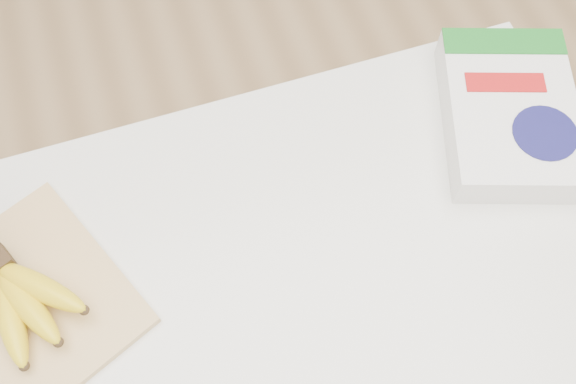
{
  "coord_description": "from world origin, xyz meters",
  "views": [
    {
      "loc": [
        -0.07,
        -0.25,
        1.66
      ],
      "look_at": [
        0.06,
        0.15,
        0.85
      ],
      "focal_mm": 40.0,
      "sensor_mm": 36.0,
      "label": 1
    }
  ],
  "objects_px": {
    "cutting_board": "(40,294)",
    "cereal_box": "(509,113)",
    "bananas": "(21,298)",
    "table": "(281,369)"
  },
  "relations": [
    {
      "from": "cereal_box",
      "to": "bananas",
      "type": "bearing_deg",
      "value": -156.28
    },
    {
      "from": "bananas",
      "to": "cereal_box",
      "type": "distance_m",
      "value": 0.75
    },
    {
      "from": "cutting_board",
      "to": "cereal_box",
      "type": "bearing_deg",
      "value": -19.39
    },
    {
      "from": "cutting_board",
      "to": "cereal_box",
      "type": "xyz_separation_m",
      "value": [
        0.74,
        0.05,
        0.02
      ]
    },
    {
      "from": "table",
      "to": "cereal_box",
      "type": "distance_m",
      "value": 0.63
    },
    {
      "from": "table",
      "to": "bananas",
      "type": "bearing_deg",
      "value": 161.19
    },
    {
      "from": "bananas",
      "to": "cutting_board",
      "type": "bearing_deg",
      "value": 30.65
    },
    {
      "from": "table",
      "to": "cereal_box",
      "type": "xyz_separation_m",
      "value": [
        0.43,
        0.17,
        0.43
      ]
    },
    {
      "from": "cutting_board",
      "to": "cereal_box",
      "type": "distance_m",
      "value": 0.74
    },
    {
      "from": "cutting_board",
      "to": "table",
      "type": "bearing_deg",
      "value": -44.84
    }
  ]
}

